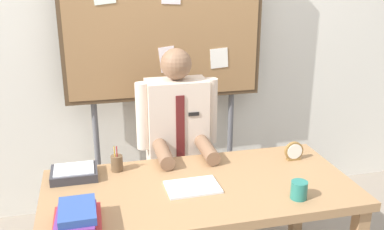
% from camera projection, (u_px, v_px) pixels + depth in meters
% --- Properties ---
extents(back_wall, '(6.40, 0.08, 2.70)m').
position_uv_depth(back_wall, '(160.00, 40.00, 3.32)').
color(back_wall, silver).
rests_on(back_wall, ground_plane).
extents(desk, '(1.71, 0.81, 0.74)m').
position_uv_depth(desk, '(200.00, 199.00, 2.42)').
color(desk, '#9E754C').
rests_on(desk, ground_plane).
extents(person, '(0.55, 0.56, 1.39)m').
position_uv_depth(person, '(178.00, 156.00, 2.98)').
color(person, '#2D2D33').
rests_on(person, ground_plane).
extents(bulletin_board, '(1.46, 0.09, 2.06)m').
position_uv_depth(bulletin_board, '(164.00, 27.00, 3.10)').
color(bulletin_board, '#4C3823').
rests_on(bulletin_board, ground_plane).
extents(book_stack, '(0.22, 0.30, 0.11)m').
position_uv_depth(book_stack, '(77.00, 219.00, 1.99)').
color(book_stack, '#B22D2D').
rests_on(book_stack, desk).
extents(open_notebook, '(0.29, 0.21, 0.01)m').
position_uv_depth(open_notebook, '(193.00, 187.00, 2.36)').
color(open_notebook, white).
rests_on(open_notebook, desk).
extents(desk_clock, '(0.12, 0.04, 0.12)m').
position_uv_depth(desk_clock, '(294.00, 152.00, 2.70)').
color(desk_clock, olive).
rests_on(desk_clock, desk).
extents(coffee_mug, '(0.09, 0.09, 0.10)m').
position_uv_depth(coffee_mug, '(299.00, 190.00, 2.25)').
color(coffee_mug, '#267266').
rests_on(coffee_mug, desk).
extents(pen_holder, '(0.07, 0.07, 0.16)m').
position_uv_depth(pen_holder, '(117.00, 163.00, 2.55)').
color(pen_holder, brown).
rests_on(pen_holder, desk).
extents(paper_tray, '(0.26, 0.20, 0.06)m').
position_uv_depth(paper_tray, '(74.00, 173.00, 2.48)').
color(paper_tray, '#333338').
rests_on(paper_tray, desk).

